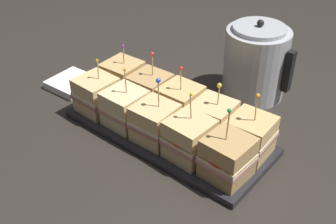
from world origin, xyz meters
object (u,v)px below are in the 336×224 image
at_px(sandwich_front_far_right, 227,158).
at_px(sandwich_back_far_left, 123,79).
at_px(serving_platter, 168,131).
at_px(sandwich_front_left, 125,108).
at_px(sandwich_back_far_right, 250,136).
at_px(sandwich_front_far_left, 97,95).
at_px(sandwich_front_center, 155,123).
at_px(sandwich_back_right, 213,120).
at_px(sandwich_back_left, 150,91).
at_px(sandwich_back_center, 181,105).
at_px(sandwich_front_right, 189,139).
at_px(napkin_stack, 72,83).
at_px(kettle_steel, 256,62).

distance_m(sandwich_front_far_right, sandwich_back_far_left, 0.44).
bearing_deg(sandwich_front_far_right, serving_platter, 166.47).
bearing_deg(sandwich_front_far_right, sandwich_front_left, -179.90).
height_order(sandwich_front_left, sandwich_front_far_right, sandwich_front_far_right).
relative_size(sandwich_front_far_right, sandwich_back_far_right, 1.06).
distance_m(sandwich_front_far_left, sandwich_back_far_left, 0.11).
relative_size(sandwich_front_center, sandwich_back_right, 1.12).
relative_size(sandwich_front_center, sandwich_back_far_right, 1.03).
distance_m(sandwich_back_left, sandwich_back_center, 0.11).
distance_m(sandwich_front_far_left, sandwich_front_center, 0.21).
relative_size(sandwich_back_far_left, sandwich_back_left, 0.95).
xyz_separation_m(sandwich_front_far_right, sandwich_back_left, (-0.32, 0.10, -0.00)).
xyz_separation_m(sandwich_front_left, sandwich_front_right, (0.21, 0.00, 0.00)).
relative_size(sandwich_back_left, napkin_stack, 1.27).
xyz_separation_m(sandwich_back_far_left, sandwich_back_center, (0.21, -0.00, 0.00)).
distance_m(sandwich_front_center, sandwich_back_far_left, 0.24).
relative_size(sandwich_front_far_left, sandwich_front_far_right, 0.86).
bearing_deg(sandwich_front_left, sandwich_back_far_left, 136.48).
bearing_deg(sandwich_back_center, sandwich_front_far_right, -25.78).
bearing_deg(sandwich_back_far_right, sandwich_front_far_right, -89.26).
relative_size(sandwich_front_far_left, sandwich_back_center, 0.92).
distance_m(sandwich_front_left, sandwich_front_center, 0.11).
height_order(sandwich_front_far_left, sandwich_front_left, sandwich_front_left).
relative_size(serving_platter, sandwich_front_far_right, 3.03).
xyz_separation_m(sandwich_front_far_left, sandwich_back_far_right, (0.42, 0.11, 0.00)).
distance_m(sandwich_front_center, sandwich_back_center, 0.10).
distance_m(sandwich_front_far_right, sandwich_back_center, 0.23).
bearing_deg(sandwich_back_far_left, sandwich_front_left, -43.52).
relative_size(serving_platter, sandwich_front_right, 3.18).
bearing_deg(sandwich_back_center, napkin_stack, -172.44).
bearing_deg(napkin_stack, sandwich_back_center, 7.56).
distance_m(kettle_steel, napkin_stack, 0.56).
height_order(serving_platter, sandwich_front_far_left, sandwich_front_far_left).
xyz_separation_m(sandwich_front_far_left, kettle_steel, (0.28, 0.37, 0.04)).
height_order(sandwich_front_right, sandwich_back_far_left, sandwich_front_right).
relative_size(sandwich_back_left, sandwich_back_right, 1.06).
height_order(sandwich_front_far_left, sandwich_back_far_right, sandwich_back_far_right).
bearing_deg(sandwich_back_center, sandwich_front_right, -44.24).
bearing_deg(serving_platter, sandwich_back_far_left, 166.42).
xyz_separation_m(sandwich_front_far_left, sandwich_back_right, (0.31, 0.10, 0.00)).
distance_m(sandwich_front_far_left, kettle_steel, 0.47).
distance_m(serving_platter, kettle_steel, 0.34).
bearing_deg(napkin_stack, sandwich_front_far_right, -4.80).
distance_m(sandwich_front_center, napkin_stack, 0.39).
relative_size(sandwich_front_far_right, napkin_stack, 1.37).
height_order(sandwich_front_center, sandwich_back_far_left, sandwich_front_center).
bearing_deg(sandwich_front_right, sandwich_front_left, -179.85).
height_order(sandwich_front_left, sandwich_back_left, sandwich_front_left).
bearing_deg(sandwich_back_far_right, sandwich_back_center, -179.44).
xyz_separation_m(sandwich_front_left, napkin_stack, (-0.28, 0.05, -0.06)).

